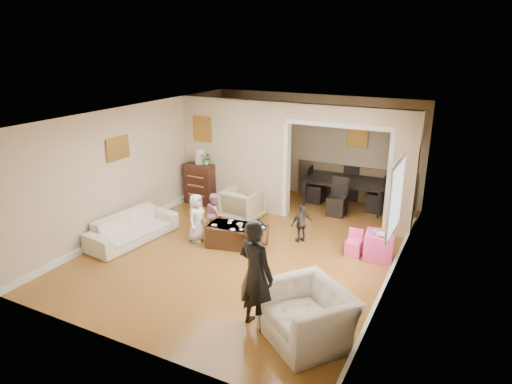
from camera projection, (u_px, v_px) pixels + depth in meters
The scene contains 27 objects.
floor at pixel (251, 245), 8.95m from camera, with size 7.00×7.00×0.00m, color #A06329.
partition_left at pixel (235, 154), 10.64m from camera, with size 2.75×0.18×2.60m, color #C2AD8E.
partition_right at pixel (402, 175), 8.99m from camera, with size 0.55×0.18×2.60m, color #C2AD8E.
partition_header at pixel (339, 114), 9.22m from camera, with size 2.22×0.18×0.35m, color #C2AD8E.
window_pane at pixel (396, 198), 6.94m from camera, with size 0.03×0.95×1.10m, color white.
framed_art_partition at pixel (202, 129), 10.73m from camera, with size 0.45×0.03×0.55m, color brown.
framed_art_sofa_wall at pixel (118, 148), 9.03m from camera, with size 0.03×0.55×0.40m, color brown.
framed_art_alcove at pixel (358, 135), 10.83m from camera, with size 0.45×0.03×0.55m, color brown.
sofa at pixel (132, 228), 9.06m from camera, with size 1.90×0.74×0.55m, color white.
armchair_back at pixel (242, 205), 10.09m from camera, with size 0.77×0.79×0.72m, color tan.
armchair_front at pixel (307, 315), 6.02m from camera, with size 1.14×1.00×0.74m, color white.
dresser at pixel (201, 184), 11.09m from camera, with size 0.74×0.41×1.01m, color black.
table_lamp at pixel (200, 157), 10.87m from camera, with size 0.22×0.22×0.36m, color beige.
potted_plant at pixel (207, 158), 10.79m from camera, with size 0.29×0.25×0.33m, color #457F38.
coffee_table at pixel (237, 236), 8.85m from camera, with size 1.14×0.57×0.43m, color #372211.
coffee_cup at pixel (240, 225), 8.68m from camera, with size 0.09×0.09×0.09m, color silver.
play_table at pixel (379, 246), 8.34m from camera, with size 0.51×0.51×0.49m, color #F03F9E.
cereal_box at pixel (389, 225), 8.25m from camera, with size 0.20×0.07×0.30m, color yellow.
cyan_cup at pixel (374, 231), 8.25m from camera, with size 0.08×0.08×0.08m, color #26ABBE.
toy_block at pixel (375, 229), 8.41m from camera, with size 0.08×0.06×0.05m, color red.
play_bowl at pixel (382, 235), 8.13m from camera, with size 0.22×0.22×0.05m, color silver.
dining_table at pixel (345, 193), 10.90m from camera, with size 1.98×1.11×0.70m, color black.
adult_person at pixel (256, 274), 6.17m from camera, with size 0.60×0.39×1.63m, color black.
child_kneel_a at pixel (196, 218), 8.99m from camera, with size 0.48×0.31×0.99m, color white.
child_kneel_b at pixel (215, 214), 9.32m from camera, with size 0.44×0.34×0.90m, color #C57B8C.
child_toddler at pixel (301, 223), 8.97m from camera, with size 0.46×0.19×0.79m, color black.
craft_papers at pixel (238, 226), 8.76m from camera, with size 0.91×0.51×0.00m.
Camera 1 is at (3.77, -7.21, 3.87)m, focal length 31.58 mm.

